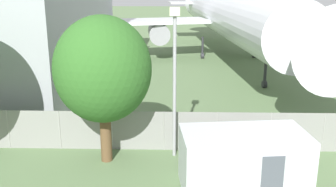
{
  "coord_description": "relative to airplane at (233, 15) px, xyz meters",
  "views": [
    {
      "loc": [
        0.66,
        -6.26,
        8.01
      ],
      "look_at": [
        0.1,
        14.44,
        2.0
      ],
      "focal_mm": 42.0,
      "sensor_mm": 36.0,
      "label": 1
    }
  ],
  "objects": [
    {
      "name": "tree_left_of_cabin",
      "position": [
        -8.7,
        -23.74,
        -0.29
      ],
      "size": [
        4.24,
        4.24,
        6.63
      ],
      "color": "brown",
      "rests_on": "ground"
    },
    {
      "name": "portable_cabin",
      "position": [
        -2.85,
        -26.07,
        -3.38
      ],
      "size": [
        5.1,
        3.12,
        2.36
      ],
      "rotation": [
        0.0,
        0.0,
        0.11
      ],
      "color": "silver",
      "rests_on": "ground"
    },
    {
      "name": "light_mast",
      "position": [
        -5.6,
        -23.12,
        -0.28
      ],
      "size": [
        0.44,
        0.44,
        6.89
      ],
      "color": "#99999E",
      "rests_on": "ground"
    },
    {
      "name": "airplane",
      "position": [
        0.0,
        0.0,
        0.0
      ],
      "size": [
        33.8,
        42.79,
        13.95
      ],
      "rotation": [
        0.0,
        0.0,
        -1.46
      ],
      "color": "silver",
      "rests_on": "ground"
    },
    {
      "name": "perimeter_fence",
      "position": [
        -6.09,
        -22.51,
        -3.58
      ],
      "size": [
        56.07,
        0.07,
        1.96
      ],
      "color": "gray",
      "rests_on": "ground"
    }
  ]
}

